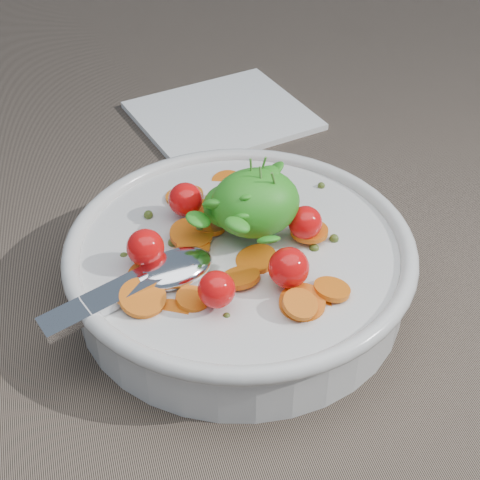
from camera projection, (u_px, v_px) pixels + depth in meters
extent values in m
plane|color=#726252|center=(241.00, 300.00, 0.52)|extent=(6.00, 6.00, 0.00)
cylinder|color=silver|center=(240.00, 271.00, 0.52)|extent=(0.23, 0.23, 0.04)
torus|color=silver|center=(240.00, 247.00, 0.50)|extent=(0.24, 0.24, 0.01)
cylinder|color=silver|center=(240.00, 291.00, 0.53)|extent=(0.11, 0.11, 0.01)
cylinder|color=brown|center=(240.00, 271.00, 0.52)|extent=(0.21, 0.21, 0.03)
cylinder|color=orange|center=(256.00, 260.00, 0.49)|extent=(0.04, 0.04, 0.01)
cylinder|color=orange|center=(148.00, 272.00, 0.48)|extent=(0.03, 0.03, 0.01)
cylinder|color=orange|center=(210.00, 213.00, 0.53)|extent=(0.03, 0.03, 0.01)
cylinder|color=orange|center=(300.00, 304.00, 0.45)|extent=(0.03, 0.02, 0.01)
cylinder|color=orange|center=(332.00, 289.00, 0.46)|extent=(0.03, 0.03, 0.01)
cylinder|color=orange|center=(206.00, 225.00, 0.51)|extent=(0.04, 0.04, 0.01)
cylinder|color=orange|center=(143.00, 298.00, 0.45)|extent=(0.03, 0.03, 0.01)
cylinder|color=orange|center=(191.00, 234.00, 0.50)|extent=(0.03, 0.03, 0.01)
cylinder|color=orange|center=(309.00, 231.00, 0.51)|extent=(0.03, 0.03, 0.00)
cylinder|color=orange|center=(168.00, 316.00, 0.45)|extent=(0.04, 0.04, 0.01)
cylinder|color=orange|center=(302.00, 303.00, 0.46)|extent=(0.04, 0.04, 0.01)
cylinder|color=orange|center=(252.00, 202.00, 0.54)|extent=(0.04, 0.04, 0.01)
cylinder|color=orange|center=(252.00, 207.00, 0.53)|extent=(0.03, 0.03, 0.01)
cylinder|color=orange|center=(228.00, 183.00, 0.56)|extent=(0.03, 0.03, 0.01)
cylinder|color=orange|center=(338.00, 296.00, 0.47)|extent=(0.04, 0.04, 0.01)
cylinder|color=orange|center=(240.00, 278.00, 0.47)|extent=(0.03, 0.03, 0.01)
cylinder|color=orange|center=(184.00, 196.00, 0.55)|extent=(0.04, 0.04, 0.01)
cylinder|color=orange|center=(193.00, 246.00, 0.50)|extent=(0.03, 0.03, 0.01)
cylinder|color=orange|center=(193.00, 299.00, 0.46)|extent=(0.02, 0.02, 0.01)
sphere|color=#44571D|center=(300.00, 215.00, 0.52)|extent=(0.01, 0.01, 0.01)
sphere|color=#44571D|center=(227.00, 316.00, 0.45)|extent=(0.01, 0.01, 0.01)
sphere|color=#44571D|center=(138.00, 245.00, 0.50)|extent=(0.00, 0.00, 0.00)
sphere|color=#44571D|center=(314.00, 249.00, 0.50)|extent=(0.01, 0.01, 0.01)
sphere|color=#44571D|center=(148.00, 215.00, 0.53)|extent=(0.01, 0.01, 0.01)
sphere|color=#44571D|center=(173.00, 243.00, 0.50)|extent=(0.01, 0.01, 0.01)
sphere|color=#44571D|center=(280.00, 191.00, 0.55)|extent=(0.00, 0.00, 0.00)
sphere|color=#44571D|center=(273.00, 187.00, 0.56)|extent=(0.01, 0.01, 0.01)
sphere|color=#44571D|center=(124.00, 257.00, 0.50)|extent=(0.01, 0.01, 0.01)
sphere|color=#44571D|center=(334.00, 239.00, 0.51)|extent=(0.01, 0.01, 0.01)
sphere|color=#44571D|center=(295.00, 297.00, 0.46)|extent=(0.01, 0.01, 0.01)
sphere|color=#44571D|center=(311.00, 231.00, 0.51)|extent=(0.01, 0.01, 0.01)
sphere|color=#44571D|center=(242.00, 276.00, 0.48)|extent=(0.01, 0.01, 0.01)
sphere|color=#44571D|center=(259.00, 205.00, 0.54)|extent=(0.01, 0.01, 0.01)
sphere|color=#44571D|center=(243.00, 194.00, 0.55)|extent=(0.00, 0.00, 0.00)
sphere|color=#44571D|center=(246.00, 184.00, 0.56)|extent=(0.00, 0.00, 0.00)
sphere|color=#44571D|center=(321.00, 186.00, 0.56)|extent=(0.01, 0.01, 0.01)
sphere|color=#44571D|center=(199.00, 231.00, 0.51)|extent=(0.01, 0.01, 0.01)
sphere|color=red|center=(305.00, 223.00, 0.50)|extent=(0.02, 0.02, 0.02)
sphere|color=red|center=(245.00, 188.00, 0.53)|extent=(0.03, 0.03, 0.03)
sphere|color=red|center=(185.00, 200.00, 0.52)|extent=(0.02, 0.02, 0.02)
sphere|color=red|center=(145.00, 248.00, 0.48)|extent=(0.02, 0.02, 0.02)
sphere|color=red|center=(217.00, 289.00, 0.45)|extent=(0.02, 0.02, 0.02)
sphere|color=red|center=(289.00, 268.00, 0.46)|extent=(0.03, 0.03, 0.03)
ellipsoid|color=green|center=(255.00, 203.00, 0.49)|extent=(0.06, 0.05, 0.04)
ellipsoid|color=green|center=(229.00, 206.00, 0.50)|extent=(0.04, 0.04, 0.03)
ellipsoid|color=green|center=(261.00, 194.00, 0.49)|extent=(0.02, 0.02, 0.02)
ellipsoid|color=green|center=(245.00, 197.00, 0.47)|extent=(0.01, 0.02, 0.01)
ellipsoid|color=green|center=(268.00, 174.00, 0.49)|extent=(0.02, 0.02, 0.01)
ellipsoid|color=green|center=(238.00, 186.00, 0.51)|extent=(0.02, 0.02, 0.02)
ellipsoid|color=green|center=(255.00, 203.00, 0.48)|extent=(0.03, 0.02, 0.03)
ellipsoid|color=green|center=(273.00, 171.00, 0.50)|extent=(0.02, 0.02, 0.02)
ellipsoid|color=green|center=(252.00, 190.00, 0.49)|extent=(0.02, 0.02, 0.02)
ellipsoid|color=green|center=(269.00, 240.00, 0.46)|extent=(0.02, 0.02, 0.01)
ellipsoid|color=green|center=(274.00, 190.00, 0.48)|extent=(0.02, 0.02, 0.01)
ellipsoid|color=green|center=(286.00, 193.00, 0.49)|extent=(0.02, 0.02, 0.01)
ellipsoid|color=green|center=(262.00, 183.00, 0.51)|extent=(0.02, 0.02, 0.01)
ellipsoid|color=green|center=(242.00, 196.00, 0.50)|extent=(0.03, 0.03, 0.01)
ellipsoid|color=green|center=(238.00, 225.00, 0.46)|extent=(0.02, 0.02, 0.01)
ellipsoid|color=green|center=(219.00, 204.00, 0.49)|extent=(0.03, 0.03, 0.02)
ellipsoid|color=green|center=(269.00, 189.00, 0.49)|extent=(0.02, 0.02, 0.02)
ellipsoid|color=green|center=(248.00, 212.00, 0.48)|extent=(0.03, 0.03, 0.02)
ellipsoid|color=green|center=(251.00, 195.00, 0.49)|extent=(0.02, 0.02, 0.01)
ellipsoid|color=green|center=(198.00, 219.00, 0.49)|extent=(0.02, 0.02, 0.01)
ellipsoid|color=green|center=(244.00, 194.00, 0.50)|extent=(0.02, 0.02, 0.02)
ellipsoid|color=green|center=(242.00, 215.00, 0.48)|extent=(0.02, 0.02, 0.02)
ellipsoid|color=green|center=(267.00, 195.00, 0.50)|extent=(0.02, 0.02, 0.01)
ellipsoid|color=green|center=(233.00, 197.00, 0.50)|extent=(0.02, 0.02, 0.01)
ellipsoid|color=green|center=(277.00, 194.00, 0.49)|extent=(0.02, 0.02, 0.01)
cylinder|color=#4C8C33|center=(263.00, 196.00, 0.48)|extent=(0.00, 0.01, 0.04)
cylinder|color=#4C8C33|center=(277.00, 193.00, 0.48)|extent=(0.01, 0.01, 0.04)
cylinder|color=#4C8C33|center=(259.00, 179.00, 0.50)|extent=(0.01, 0.01, 0.04)
cylinder|color=#4C8C33|center=(252.00, 185.00, 0.49)|extent=(0.00, 0.00, 0.04)
ellipsoid|color=silver|center=(175.00, 268.00, 0.48)|extent=(0.06, 0.05, 0.02)
cube|color=silver|center=(117.00, 294.00, 0.46)|extent=(0.10, 0.05, 0.01)
cylinder|color=silver|center=(152.00, 277.00, 0.47)|extent=(0.02, 0.01, 0.01)
cube|color=white|center=(222.00, 116.00, 0.72)|extent=(0.19, 0.17, 0.01)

